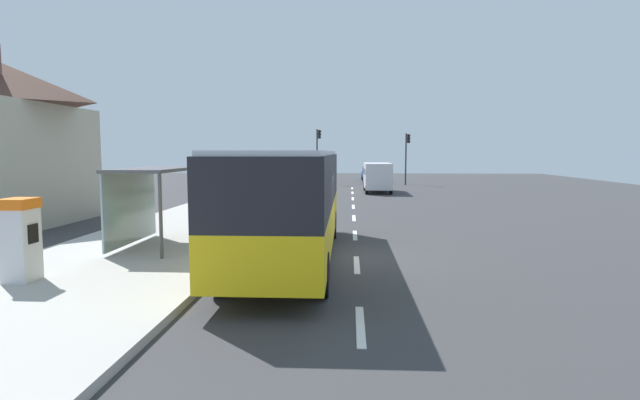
{
  "coord_description": "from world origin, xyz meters",
  "views": [
    {
      "loc": [
        0.04,
        -14.96,
        3.18
      ],
      "look_at": [
        -1.0,
        2.49,
        1.5
      ],
      "focal_mm": 28.14,
      "sensor_mm": 36.0,
      "label": 1
    }
  ],
  "objects_px": {
    "recycling_bin_blue": "(239,218)",
    "traffic_light_near_side": "(407,151)",
    "white_van": "(377,175)",
    "recycling_bin_orange": "(230,223)",
    "traffic_light_far_side": "(318,148)",
    "ticket_machine": "(21,239)",
    "recycling_bin_green": "(243,216)",
    "sedan_near": "(372,176)",
    "bus": "(290,198)",
    "recycling_bin_yellow": "(235,220)",
    "sedan_far": "(370,173)",
    "bus_shelter": "(147,186)"
  },
  "relations": [
    {
      "from": "bus",
      "to": "white_van",
      "type": "xyz_separation_m",
      "value": [
        3.91,
        25.15,
        -0.5
      ]
    },
    {
      "from": "recycling_bin_yellow",
      "to": "traffic_light_far_side",
      "type": "xyz_separation_m",
      "value": [
        1.1,
        31.3,
        2.91
      ]
    },
    {
      "from": "traffic_light_far_side",
      "to": "bus_shelter",
      "type": "relative_size",
      "value": 1.35
    },
    {
      "from": "ticket_machine",
      "to": "traffic_light_near_side",
      "type": "height_order",
      "value": "traffic_light_near_side"
    },
    {
      "from": "sedan_near",
      "to": "recycling_bin_orange",
      "type": "height_order",
      "value": "sedan_near"
    },
    {
      "from": "bus",
      "to": "recycling_bin_green",
      "type": "height_order",
      "value": "bus"
    },
    {
      "from": "bus",
      "to": "recycling_bin_orange",
      "type": "bearing_deg",
      "value": 130.01
    },
    {
      "from": "ticket_machine",
      "to": "traffic_light_far_side",
      "type": "bearing_deg",
      "value": 83.38
    },
    {
      "from": "sedan_near",
      "to": "bus",
      "type": "bearing_deg",
      "value": -96.39
    },
    {
      "from": "ticket_machine",
      "to": "recycling_bin_green",
      "type": "xyz_separation_m",
      "value": [
        3.36,
        8.53,
        -0.52
      ]
    },
    {
      "from": "traffic_light_near_side",
      "to": "traffic_light_far_side",
      "type": "relative_size",
      "value": 0.92
    },
    {
      "from": "white_van",
      "to": "recycling_bin_orange",
      "type": "height_order",
      "value": "white_van"
    },
    {
      "from": "recycling_bin_orange",
      "to": "traffic_light_near_side",
      "type": "bearing_deg",
      "value": 72.73
    },
    {
      "from": "recycling_bin_blue",
      "to": "sedan_near",
      "type": "bearing_deg",
      "value": 78.33
    },
    {
      "from": "sedan_near",
      "to": "recycling_bin_green",
      "type": "height_order",
      "value": "sedan_near"
    },
    {
      "from": "bus",
      "to": "traffic_light_near_side",
      "type": "relative_size",
      "value": 2.23
    },
    {
      "from": "recycling_bin_green",
      "to": "white_van",
      "type": "bearing_deg",
      "value": 72.32
    },
    {
      "from": "ticket_machine",
      "to": "recycling_bin_blue",
      "type": "bearing_deg",
      "value": 66.74
    },
    {
      "from": "white_van",
      "to": "ticket_machine",
      "type": "xyz_separation_m",
      "value": [
        -9.76,
        -28.61,
        -0.17
      ]
    },
    {
      "from": "recycling_bin_orange",
      "to": "recycling_bin_green",
      "type": "height_order",
      "value": "same"
    },
    {
      "from": "recycling_bin_blue",
      "to": "bus_shelter",
      "type": "height_order",
      "value": "bus_shelter"
    },
    {
      "from": "ticket_machine",
      "to": "bus_shelter",
      "type": "distance_m",
      "value": 4.76
    },
    {
      "from": "white_van",
      "to": "bus_shelter",
      "type": "bearing_deg",
      "value": -109.68
    },
    {
      "from": "sedan_far",
      "to": "recycling_bin_green",
      "type": "relative_size",
      "value": 4.66
    },
    {
      "from": "sedan_far",
      "to": "ticket_machine",
      "type": "xyz_separation_m",
      "value": [
        -9.86,
        -45.57,
        0.38
      ]
    },
    {
      "from": "recycling_bin_yellow",
      "to": "traffic_light_far_side",
      "type": "bearing_deg",
      "value": 88.0
    },
    {
      "from": "bus",
      "to": "ticket_machine",
      "type": "distance_m",
      "value": 6.83
    },
    {
      "from": "sedan_near",
      "to": "recycling_bin_blue",
      "type": "relative_size",
      "value": 4.64
    },
    {
      "from": "traffic_light_near_side",
      "to": "white_van",
      "type": "bearing_deg",
      "value": -110.11
    },
    {
      "from": "traffic_light_near_side",
      "to": "recycling_bin_green",
      "type": "bearing_deg",
      "value": -108.44
    },
    {
      "from": "ticket_machine",
      "to": "recycling_bin_blue",
      "type": "relative_size",
      "value": 2.04
    },
    {
      "from": "ticket_machine",
      "to": "bus_shelter",
      "type": "relative_size",
      "value": 0.48
    },
    {
      "from": "ticket_machine",
      "to": "recycling_bin_orange",
      "type": "bearing_deg",
      "value": 62.36
    },
    {
      "from": "recycling_bin_blue",
      "to": "recycling_bin_green",
      "type": "height_order",
      "value": "same"
    },
    {
      "from": "recycling_bin_yellow",
      "to": "recycling_bin_green",
      "type": "relative_size",
      "value": 1.0
    },
    {
      "from": "sedan_near",
      "to": "recycling_bin_blue",
      "type": "height_order",
      "value": "sedan_near"
    },
    {
      "from": "recycling_bin_blue",
      "to": "traffic_light_far_side",
      "type": "xyz_separation_m",
      "value": [
        1.1,
        30.6,
        2.91
      ]
    },
    {
      "from": "sedan_far",
      "to": "recycling_bin_yellow",
      "type": "height_order",
      "value": "sedan_far"
    },
    {
      "from": "bus",
      "to": "sedan_far",
      "type": "bearing_deg",
      "value": 84.56
    },
    {
      "from": "sedan_far",
      "to": "traffic_light_far_side",
      "type": "relative_size",
      "value": 0.82
    },
    {
      "from": "ticket_machine",
      "to": "white_van",
      "type": "bearing_deg",
      "value": 71.15
    },
    {
      "from": "recycling_bin_orange",
      "to": "recycling_bin_blue",
      "type": "bearing_deg",
      "value": 90.0
    },
    {
      "from": "bus",
      "to": "recycling_bin_yellow",
      "type": "height_order",
      "value": "bus"
    },
    {
      "from": "ticket_machine",
      "to": "recycling_bin_orange",
      "type": "height_order",
      "value": "ticket_machine"
    },
    {
      "from": "sedan_far",
      "to": "recycling_bin_green",
      "type": "height_order",
      "value": "sedan_far"
    },
    {
      "from": "recycling_bin_blue",
      "to": "traffic_light_near_side",
      "type": "relative_size",
      "value": 0.19
    },
    {
      "from": "white_van",
      "to": "traffic_light_near_side",
      "type": "height_order",
      "value": "traffic_light_near_side"
    },
    {
      "from": "bus",
      "to": "ticket_machine",
      "type": "height_order",
      "value": "bus"
    },
    {
      "from": "traffic_light_near_side",
      "to": "traffic_light_far_side",
      "type": "xyz_separation_m",
      "value": [
        -8.61,
        0.8,
        0.28
      ]
    },
    {
      "from": "bus",
      "to": "sedan_far",
      "type": "relative_size",
      "value": 2.49
    }
  ]
}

